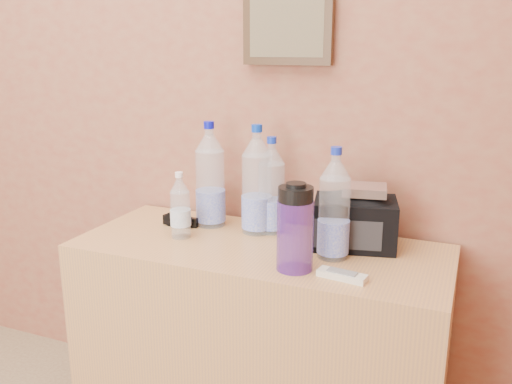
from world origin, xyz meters
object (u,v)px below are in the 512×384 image
(foil_packet, at_px, (364,190))
(sunglasses, at_px, (180,221))
(nalgene_bottle, at_px, (295,228))
(pet_small, at_px, (180,209))
(pet_large_c, at_px, (257,186))
(ac_remote, at_px, (342,275))
(toiletry_bag, at_px, (355,220))
(dresser, at_px, (259,349))
(pet_large_b, at_px, (271,191))
(pet_large_d, at_px, (334,210))
(pet_large_a, at_px, (210,180))

(foil_packet, bearing_deg, sunglasses, -176.48)
(nalgene_bottle, bearing_deg, sunglasses, 156.79)
(pet_small, bearing_deg, pet_large_c, 34.35)
(nalgene_bottle, height_order, ac_remote, nalgene_bottle)
(toiletry_bag, height_order, foil_packet, foil_packet)
(dresser, xyz_separation_m, pet_small, (-0.27, -0.03, 0.46))
(dresser, relative_size, pet_large_c, 3.22)
(sunglasses, bearing_deg, pet_large_b, 10.03)
(pet_large_d, bearing_deg, pet_large_b, 149.94)
(pet_large_a, relative_size, nalgene_bottle, 1.46)
(pet_large_a, relative_size, pet_small, 1.66)
(sunglasses, bearing_deg, foil_packet, 1.87)
(pet_large_b, xyz_separation_m, pet_small, (-0.25, -0.16, -0.05))
(pet_large_b, height_order, sunglasses, pet_large_b)
(foil_packet, bearing_deg, toiletry_bag, 176.56)
(pet_small, xyz_separation_m, nalgene_bottle, (0.43, -0.11, 0.03))
(pet_large_b, bearing_deg, ac_remote, -42.38)
(pet_large_d, xyz_separation_m, sunglasses, (-0.56, 0.08, -0.13))
(pet_large_a, xyz_separation_m, toiletry_bag, (0.51, -0.01, -0.08))
(foil_packet, bearing_deg, dresser, -159.39)
(pet_large_c, xyz_separation_m, foil_packet, (0.36, -0.00, 0.02))
(pet_small, distance_m, toiletry_bag, 0.56)
(pet_small, distance_m, sunglasses, 0.14)
(pet_large_d, distance_m, nalgene_bottle, 0.15)
(ac_remote, bearing_deg, pet_large_d, 122.36)
(pet_large_a, bearing_deg, pet_large_d, -15.58)
(ac_remote, bearing_deg, foil_packet, 98.57)
(pet_large_d, relative_size, ac_remote, 2.48)
(ac_remote, relative_size, toiletry_bag, 0.54)
(ac_remote, bearing_deg, toiletry_bag, 104.01)
(pet_large_c, bearing_deg, nalgene_bottle, -49.12)
(sunglasses, height_order, toiletry_bag, toiletry_bag)
(pet_large_a, bearing_deg, ac_remote, -27.08)
(nalgene_bottle, distance_m, ac_remote, 0.18)
(pet_large_b, relative_size, foil_packet, 2.47)
(ac_remote, bearing_deg, pet_large_b, 145.74)
(pet_large_c, xyz_separation_m, pet_small, (-0.21, -0.14, -0.06))
(pet_large_c, bearing_deg, pet_large_d, -22.74)
(pet_large_b, height_order, toiletry_bag, pet_large_b)
(ac_remote, bearing_deg, pet_large_c, 151.57)
(dresser, relative_size, foil_packet, 8.94)
(dresser, distance_m, toiletry_bag, 0.54)
(ac_remote, xyz_separation_m, foil_packet, (-0.00, 0.26, 0.17))
(pet_large_a, relative_size, foil_packet, 2.78)
(pet_large_c, bearing_deg, foil_packet, -0.68)
(pet_large_c, height_order, sunglasses, pet_large_c)
(pet_large_d, bearing_deg, pet_large_c, 157.26)
(foil_packet, bearing_deg, pet_small, -166.20)
(pet_large_a, xyz_separation_m, ac_remote, (0.53, -0.27, -0.15))
(sunglasses, bearing_deg, toiletry_bag, 2.16)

